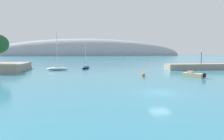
{
  "coord_description": "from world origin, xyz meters",
  "views": [
    {
      "loc": [
        -10.35,
        -22.67,
        5.29
      ],
      "look_at": [
        -2.74,
        20.03,
        1.07
      ],
      "focal_mm": 30.58,
      "sensor_mm": 36.0,
      "label": 1
    }
  ],
  "objects_px": {
    "motorboat_sand_foreground": "(193,75)",
    "harbor_lamp_post": "(201,56)",
    "mooring_buoy_orange": "(143,75)",
    "sailboat_white_near_shore": "(58,68)",
    "sailboat_navy_mid_mooring": "(86,67)"
  },
  "relations": [
    {
      "from": "motorboat_sand_foreground",
      "to": "harbor_lamp_post",
      "type": "relative_size",
      "value": 1.2
    },
    {
      "from": "mooring_buoy_orange",
      "to": "motorboat_sand_foreground",
      "type": "bearing_deg",
      "value": -17.22
    },
    {
      "from": "harbor_lamp_post",
      "to": "sailboat_navy_mid_mooring",
      "type": "bearing_deg",
      "value": 165.85
    },
    {
      "from": "sailboat_navy_mid_mooring",
      "to": "motorboat_sand_foreground",
      "type": "relative_size",
      "value": 1.87
    },
    {
      "from": "sailboat_white_near_shore",
      "to": "mooring_buoy_orange",
      "type": "distance_m",
      "value": 26.17
    },
    {
      "from": "mooring_buoy_orange",
      "to": "harbor_lamp_post",
      "type": "distance_m",
      "value": 25.66
    },
    {
      "from": "sailboat_white_near_shore",
      "to": "motorboat_sand_foreground",
      "type": "xyz_separation_m",
      "value": [
        29.0,
        -20.55,
        -0.08
      ]
    },
    {
      "from": "sailboat_navy_mid_mooring",
      "to": "mooring_buoy_orange",
      "type": "distance_m",
      "value": 23.74
    },
    {
      "from": "harbor_lamp_post",
      "to": "mooring_buoy_orange",
      "type": "bearing_deg",
      "value": -150.77
    },
    {
      "from": "sailboat_navy_mid_mooring",
      "to": "harbor_lamp_post",
      "type": "bearing_deg",
      "value": 96.01
    },
    {
      "from": "motorboat_sand_foreground",
      "to": "mooring_buoy_orange",
      "type": "height_order",
      "value": "motorboat_sand_foreground"
    },
    {
      "from": "sailboat_white_near_shore",
      "to": "harbor_lamp_post",
      "type": "xyz_separation_m",
      "value": [
        41.56,
        -5.17,
        3.48
      ]
    },
    {
      "from": "sailboat_white_near_shore",
      "to": "mooring_buoy_orange",
      "type": "height_order",
      "value": "sailboat_white_near_shore"
    },
    {
      "from": "motorboat_sand_foreground",
      "to": "harbor_lamp_post",
      "type": "bearing_deg",
      "value": -68.07
    },
    {
      "from": "sailboat_white_near_shore",
      "to": "sailboat_navy_mid_mooring",
      "type": "relative_size",
      "value": 1.26
    }
  ]
}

